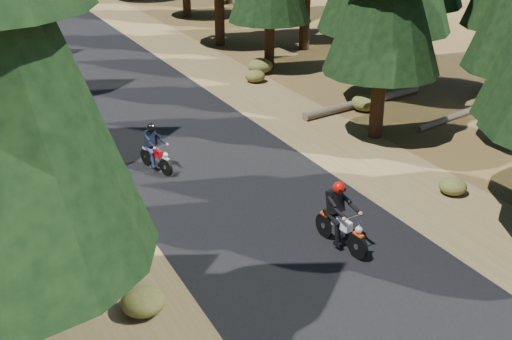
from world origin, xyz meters
The scene contains 9 objects.
ground centered at (0.00, 0.00, 0.00)m, with size 120.00×120.00×0.00m, color #493A1A.
road centered at (0.00, 5.00, 0.01)m, with size 6.00×100.00×0.01m, color black.
shoulder_l centered at (-4.60, 5.00, 0.00)m, with size 3.20×100.00×0.01m, color brown.
shoulder_r centered at (4.60, 5.00, 0.00)m, with size 3.20×100.00×0.01m, color brown.
log_near centered at (7.69, 7.44, 0.16)m, with size 0.32×0.32×6.05m, color #4C4233.
log_far centered at (9.66, 4.62, 0.12)m, with size 0.24×0.24×4.19m, color #4C4233.
understory_shrubs centered at (1.12, 8.54, 0.29)m, with size 14.99×23.77×0.69m.
rider_lead centered at (0.87, -1.22, 0.55)m, with size 0.76×1.89×1.64m.
rider_follow centered at (-1.58, 5.06, 0.49)m, with size 0.90×1.70×1.45m.
Camera 1 is at (-6.81, -12.13, 7.80)m, focal length 45.00 mm.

